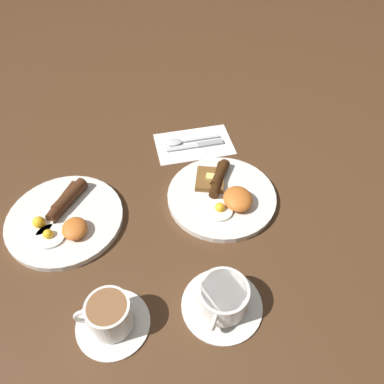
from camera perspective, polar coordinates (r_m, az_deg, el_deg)
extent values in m
plane|color=#4C301C|center=(0.92, 4.50, -1.00)|extent=(3.00, 3.00, 0.00)
cylinder|color=silver|center=(0.91, 4.52, -0.69)|extent=(0.26, 0.26, 0.01)
cylinder|color=white|center=(0.87, 4.12, -2.81)|extent=(0.07, 0.07, 0.01)
sphere|color=yellow|center=(0.87, 4.27, -2.35)|extent=(0.02, 0.02, 0.02)
ellipsoid|color=orange|center=(0.88, 7.01, -1.04)|extent=(0.08, 0.07, 0.03)
cylinder|color=#391F0D|center=(0.94, 4.29, 2.73)|extent=(0.09, 0.07, 0.03)
cylinder|color=#341C0B|center=(0.93, 4.23, 1.99)|extent=(0.11, 0.07, 0.02)
cube|color=brown|center=(0.93, 2.76, 1.94)|extent=(0.09, 0.09, 0.01)
cube|color=#F4E072|center=(0.92, 2.78, 2.37)|extent=(0.03, 0.03, 0.01)
cylinder|color=silver|center=(0.91, -18.81, -4.18)|extent=(0.27, 0.27, 0.01)
cylinder|color=white|center=(0.88, -20.79, -6.34)|extent=(0.06, 0.06, 0.01)
sphere|color=yellow|center=(0.88, -21.08, -6.01)|extent=(0.02, 0.02, 0.02)
cylinder|color=white|center=(0.91, -22.27, -4.60)|extent=(0.06, 0.06, 0.01)
sphere|color=yellow|center=(0.90, -22.28, -4.30)|extent=(0.03, 0.03, 0.03)
ellipsoid|color=orange|center=(0.86, -17.45, -5.33)|extent=(0.06, 0.06, 0.03)
cylinder|color=#462514|center=(0.93, -18.11, -0.57)|extent=(0.10, 0.08, 0.03)
cylinder|color=#452513|center=(0.92, -18.98, -1.33)|extent=(0.11, 0.08, 0.03)
cylinder|color=silver|center=(0.76, 4.58, -16.75)|extent=(0.16, 0.16, 0.01)
cylinder|color=silver|center=(0.73, 4.74, -15.63)|extent=(0.10, 0.10, 0.06)
cylinder|color=brown|center=(0.71, 4.88, -14.66)|extent=(0.08, 0.08, 0.00)
torus|color=silver|center=(0.71, 3.58, -18.84)|extent=(0.04, 0.03, 0.04)
cylinder|color=silver|center=(0.76, -11.95, -18.98)|extent=(0.14, 0.14, 0.01)
cylinder|color=silver|center=(0.73, -12.44, -17.78)|extent=(0.08, 0.08, 0.07)
cylinder|color=brown|center=(0.70, -12.88, -16.69)|extent=(0.07, 0.07, 0.00)
torus|color=silver|center=(0.73, -15.80, -17.77)|extent=(0.01, 0.05, 0.05)
cube|color=white|center=(1.06, 0.31, 7.34)|extent=(0.14, 0.22, 0.01)
cube|color=silver|center=(1.04, -1.52, 6.81)|extent=(0.02, 0.09, 0.00)
cube|color=#9E9EA3|center=(1.05, 2.80, 7.45)|extent=(0.02, 0.07, 0.01)
ellipsoid|color=silver|center=(1.05, -2.76, 7.59)|extent=(0.03, 0.04, 0.01)
cube|color=silver|center=(1.07, 1.32, 8.10)|extent=(0.01, 0.11, 0.00)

